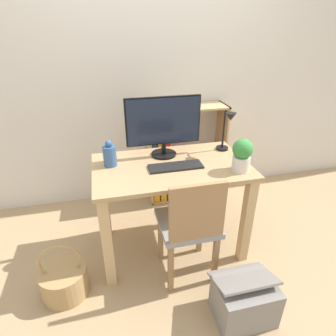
% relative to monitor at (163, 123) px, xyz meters
% --- Properties ---
extents(ground_plane, '(10.00, 10.00, 0.00)m').
position_rel_monitor_xyz_m(ground_plane, '(0.01, -0.19, -1.02)').
color(ground_plane, tan).
extents(wall_back, '(8.00, 0.05, 2.60)m').
position_rel_monitor_xyz_m(wall_back, '(0.01, 0.73, 0.28)').
color(wall_back, silver).
rests_on(wall_back, ground_plane).
extents(desk, '(1.14, 0.68, 0.76)m').
position_rel_monitor_xyz_m(desk, '(0.01, -0.19, -0.42)').
color(desk, tan).
rests_on(desk, ground_plane).
extents(monitor, '(0.58, 0.20, 0.46)m').
position_rel_monitor_xyz_m(monitor, '(0.00, 0.00, 0.00)').
color(monitor, black).
rests_on(monitor, desk).
extents(keyboard, '(0.39, 0.13, 0.02)m').
position_rel_monitor_xyz_m(keyboard, '(0.04, -0.24, -0.25)').
color(keyboard, black).
rests_on(keyboard, desk).
extents(vase, '(0.10, 0.10, 0.20)m').
position_rel_monitor_xyz_m(vase, '(-0.42, -0.09, -0.17)').
color(vase, '#33598C').
rests_on(vase, desk).
extents(desk_lamp, '(0.10, 0.19, 0.34)m').
position_rel_monitor_xyz_m(desk_lamp, '(0.49, -0.06, -0.06)').
color(desk_lamp, black).
rests_on(desk_lamp, desk).
extents(potted_plant, '(0.14, 0.14, 0.23)m').
position_rel_monitor_xyz_m(potted_plant, '(0.47, -0.38, -0.14)').
color(potted_plant, silver).
rests_on(potted_plant, desk).
extents(chair, '(0.40, 0.40, 0.86)m').
position_rel_monitor_xyz_m(chair, '(0.06, -0.54, -0.55)').
color(chair, gray).
rests_on(chair, ground_plane).
extents(bookshelf, '(0.79, 0.28, 0.99)m').
position_rel_monitor_xyz_m(bookshelf, '(0.20, 0.56, -0.57)').
color(bookshelf, tan).
rests_on(bookshelf, ground_plane).
extents(basket, '(0.32, 0.32, 0.43)m').
position_rel_monitor_xyz_m(basket, '(-0.82, -0.48, -0.91)').
color(basket, tan).
rests_on(basket, ground_plane).
extents(storage_box, '(0.37, 0.32, 0.34)m').
position_rel_monitor_xyz_m(storage_box, '(0.30, -0.94, -0.88)').
color(storage_box, gray).
rests_on(storage_box, ground_plane).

